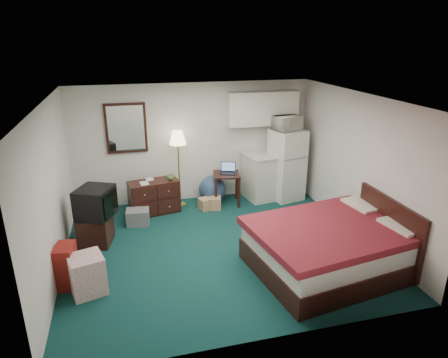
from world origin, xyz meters
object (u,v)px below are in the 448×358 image
object	(u,v)px
desk	(227,189)
fridge	(287,165)
floor_lamp	(179,169)
bed	(330,248)
kitchen_counter	(266,176)
dresser	(154,197)
tv_stand	(96,230)
suitcase	(66,266)

from	to	relation	value
desk	fridge	distance (m)	1.40
floor_lamp	bed	distance (m)	3.57
desk	kitchen_counter	world-z (taller)	kitchen_counter
desk	kitchen_counter	distance (m)	0.95
dresser	kitchen_counter	distance (m)	2.47
kitchen_counter	tv_stand	size ratio (longest dim) A/B	1.75
bed	tv_stand	distance (m)	3.90
fridge	kitchen_counter	bearing A→B (deg)	146.61
desk	kitchen_counter	xyz separation A→B (m)	(0.93, 0.13, 0.14)
tv_stand	suitcase	bearing A→B (deg)	-93.40
dresser	kitchen_counter	size ratio (longest dim) A/B	1.02
desk	floor_lamp	bearing A→B (deg)	179.14
suitcase	kitchen_counter	bearing A→B (deg)	40.01
floor_lamp	suitcase	distance (m)	3.21
desk	tv_stand	size ratio (longest dim) A/B	1.23
dresser	suitcase	bearing A→B (deg)	-132.84
floor_lamp	fridge	distance (m)	2.31
bed	desk	bearing A→B (deg)	98.32
fridge	bed	world-z (taller)	fridge
tv_stand	suitcase	xyz separation A→B (m)	(-0.34, -1.19, 0.07)
tv_stand	kitchen_counter	bearing A→B (deg)	31.83
floor_lamp	bed	world-z (taller)	floor_lamp
floor_lamp	desk	size ratio (longest dim) A/B	2.36
suitcase	tv_stand	bearing A→B (deg)	82.06
kitchen_counter	fridge	bearing A→B (deg)	-30.27
dresser	fridge	xyz separation A→B (m)	(2.86, 0.05, 0.43)
kitchen_counter	fridge	xyz separation A→B (m)	(0.40, -0.15, 0.28)
dresser	kitchen_counter	xyz separation A→B (m)	(2.45, 0.20, 0.15)
desk	dresser	bearing A→B (deg)	-167.45
kitchen_counter	tv_stand	bearing A→B (deg)	-170.77
floor_lamp	suitcase	xyz separation A→B (m)	(-1.99, -2.48, -0.48)
dresser	floor_lamp	bearing A→B (deg)	14.45
kitchen_counter	bed	xyz separation A→B (m)	(-0.05, -2.96, -0.12)
dresser	kitchen_counter	bearing A→B (deg)	-5.41
bed	suitcase	xyz separation A→B (m)	(-3.83, 0.54, -0.04)
desk	fridge	xyz separation A→B (m)	(1.33, -0.02, 0.42)
suitcase	dresser	bearing A→B (deg)	65.27
floor_lamp	desk	bearing A→B (deg)	-10.91
bed	tv_stand	size ratio (longest dim) A/B	4.06
kitchen_counter	tv_stand	world-z (taller)	kitchen_counter
dresser	suitcase	world-z (taller)	dresser
floor_lamp	tv_stand	distance (m)	2.16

